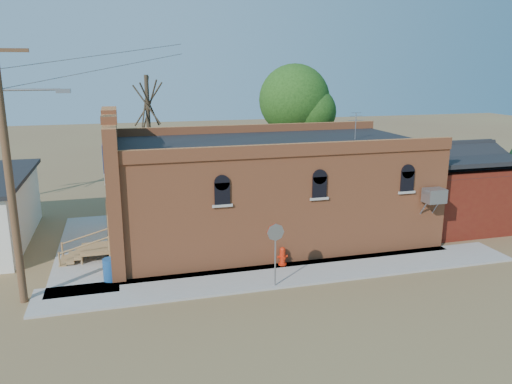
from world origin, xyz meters
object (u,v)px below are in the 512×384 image
object	(u,v)px
brick_bar	(263,190)
fire_hydrant	(283,256)
trash_barrel	(110,269)
stop_sign	(275,238)
utility_pole	(10,166)

from	to	relation	value
brick_bar	fire_hydrant	bearing A→B (deg)	-93.46
brick_bar	trash_barrel	world-z (taller)	brick_bar
stop_sign	trash_barrel	bearing A→B (deg)	-179.66
utility_pole	trash_barrel	size ratio (longest dim) A/B	10.64
stop_sign	brick_bar	bearing A→B (deg)	98.79
utility_pole	stop_sign	size ratio (longest dim) A/B	3.77
stop_sign	utility_pole	bearing A→B (deg)	-167.64
brick_bar	fire_hydrant	distance (m)	4.16
trash_barrel	stop_sign	bearing A→B (deg)	-19.89
stop_sign	trash_barrel	size ratio (longest dim) A/B	2.82
trash_barrel	brick_bar	bearing A→B (deg)	25.99
utility_pole	brick_bar	bearing A→B (deg)	23.69
utility_pole	fire_hydrant	world-z (taller)	utility_pole
utility_pole	stop_sign	bearing A→B (deg)	-7.87
fire_hydrant	brick_bar	bearing A→B (deg)	80.41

